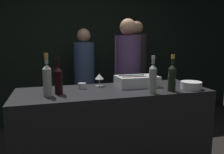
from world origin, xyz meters
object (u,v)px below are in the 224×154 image
at_px(ice_bin_with_bottles, 136,81).
at_px(wine_glass, 99,77).
at_px(person_grey_polo, 84,75).
at_px(candle_votive, 82,86).
at_px(person_blond_tee, 136,69).
at_px(champagne_bottle, 172,76).
at_px(red_wine_bottle_black_foil, 58,79).
at_px(white_wine_bottle, 153,78).
at_px(bowl_white, 191,85).
at_px(rose_wine_bottle, 47,78).
at_px(person_in_hoodie, 127,78).

height_order(ice_bin_with_bottles, wine_glass, wine_glass).
xyz_separation_m(ice_bin_with_bottles, person_grey_polo, (-0.34, 1.30, -0.11)).
distance_m(ice_bin_with_bottles, candle_votive, 0.57).
relative_size(person_blond_tee, person_grey_polo, 1.08).
bearing_deg(champagne_bottle, ice_bin_with_bottles, 126.56).
xyz_separation_m(wine_glass, red_wine_bottle_black_foil, (-0.43, -0.24, 0.04)).
height_order(champagne_bottle, white_wine_bottle, champagne_bottle).
relative_size(bowl_white, wine_glass, 1.55).
xyz_separation_m(wine_glass, person_grey_polo, (0.03, 1.18, -0.15)).
relative_size(candle_votive, champagne_bottle, 0.23).
height_order(ice_bin_with_bottles, white_wine_bottle, white_wine_bottle).
height_order(wine_glass, rose_wine_bottle, rose_wine_bottle).
xyz_separation_m(bowl_white, person_grey_polo, (-0.82, 1.58, -0.09)).
bearing_deg(white_wine_bottle, person_grey_polo, 102.17).
distance_m(red_wine_bottle_black_foil, white_wine_bottle, 0.85).
bearing_deg(champagne_bottle, wine_glass, 145.00).
height_order(ice_bin_with_bottles, person_grey_polo, person_grey_polo).
bearing_deg(ice_bin_with_bottles, person_blond_tee, 67.53).
distance_m(candle_votive, red_wine_bottle_black_foil, 0.31).
height_order(candle_votive, champagne_bottle, champagne_bottle).
height_order(white_wine_bottle, person_blond_tee, person_blond_tee).
xyz_separation_m(ice_bin_with_bottles, white_wine_bottle, (0.01, -0.35, 0.09)).
distance_m(bowl_white, white_wine_bottle, 0.48).
bearing_deg(person_blond_tee, rose_wine_bottle, -19.12).
bearing_deg(person_in_hoodie, red_wine_bottle_black_foil, -154.89).
bearing_deg(bowl_white, person_grey_polo, 117.30).
xyz_separation_m(wine_glass, person_blond_tee, (0.88, 1.11, -0.08)).
xyz_separation_m(red_wine_bottle_black_foil, person_in_hoodie, (0.91, 0.65, -0.14)).
bearing_deg(person_blond_tee, ice_bin_with_bottles, 3.71).
bearing_deg(ice_bin_with_bottles, candle_votive, 176.71).
height_order(ice_bin_with_bottles, champagne_bottle, champagne_bottle).
height_order(candle_votive, red_wine_bottle_black_foil, red_wine_bottle_black_foil).
relative_size(champagne_bottle, person_blond_tee, 0.20).
xyz_separation_m(bowl_white, white_wine_bottle, (-0.46, -0.07, 0.11)).
bearing_deg(candle_votive, bowl_white, -16.96).
distance_m(bowl_white, rose_wine_bottle, 1.39).
relative_size(candle_votive, person_grey_polo, 0.05).
height_order(bowl_white, wine_glass, wine_glass).
distance_m(bowl_white, champagne_bottle, 0.26).
height_order(bowl_white, candle_votive, bowl_white).
bearing_deg(rose_wine_bottle, white_wine_bottle, -10.94).
bearing_deg(white_wine_bottle, ice_bin_with_bottles, 91.95).
height_order(wine_glass, candle_votive, wine_glass).
bearing_deg(wine_glass, red_wine_bottle_black_foil, -151.04).
bearing_deg(candle_votive, person_blond_tee, 47.76).
height_order(white_wine_bottle, person_in_hoodie, person_in_hoodie).
distance_m(rose_wine_bottle, white_wine_bottle, 0.94).
bearing_deg(white_wine_bottle, champagne_bottle, 9.69).
bearing_deg(person_in_hoodie, person_grey_polo, 109.03).
bearing_deg(champagne_bottle, person_grey_polo, 109.72).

